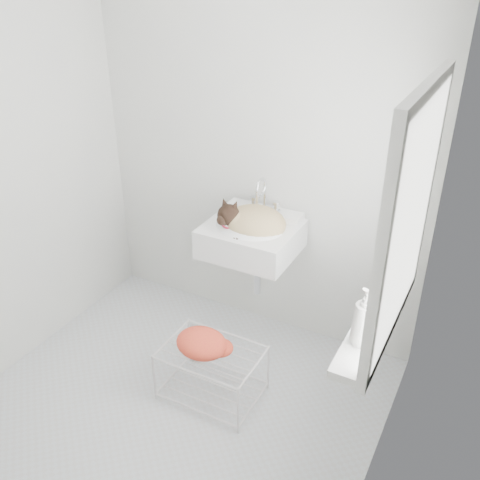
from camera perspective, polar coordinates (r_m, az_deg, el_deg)
The scene contains 14 objects.
floor at distance 3.23m, azimuth -6.86°, elevation -17.13°, with size 2.20×2.00×0.02m, color silver.
back_wall at distance 3.29m, azimuth 1.77°, elevation 9.98°, with size 2.20×0.02×2.50m, color silver.
right_wall at distance 2.10m, azimuth 16.71°, elevation -2.69°, with size 0.02×2.00×2.50m, color silver.
window_glass at distance 2.23m, azimuth 17.85°, elevation 1.98°, with size 0.01×0.80×1.00m, color white.
window_frame at distance 2.24m, azimuth 17.48°, elevation 2.06°, with size 0.04×0.90×1.10m, color white.
windowsill at distance 2.51m, azimuth 14.41°, elevation -8.32°, with size 0.16×0.88×0.04m, color white.
sink at distance 3.19m, azimuth 1.23°, elevation 1.55°, with size 0.55×0.48×0.22m, color white.
faucet at distance 3.28m, azimuth 2.68°, elevation 5.00°, with size 0.20×0.14×0.20m, color silver, non-canonical shape.
cat at distance 3.15m, azimuth 1.32°, elevation 2.01°, with size 0.43×0.38×0.25m.
wire_rack at distance 3.17m, azimuth -3.02°, elevation -14.15°, with size 0.54×0.38×0.32m, color silver.
towel at distance 3.03m, azimuth -4.12°, elevation -11.44°, with size 0.30×0.21×0.12m, color orange.
bottle_a at distance 2.33m, azimuth 12.84°, elevation -10.71°, with size 0.09×0.09×0.23m, color silver.
bottle_b at distance 2.50m, azimuth 14.28°, elevation -7.82°, with size 0.08×0.08×0.17m, color teal.
bottle_c at distance 2.66m, azimuth 15.39°, elevation -5.57°, with size 0.12×0.12×0.16m, color silver.
Camera 1 is at (1.37, -1.80, 2.30)m, focal length 39.82 mm.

